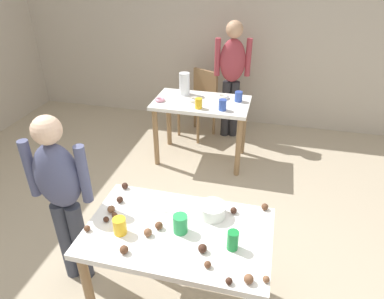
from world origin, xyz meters
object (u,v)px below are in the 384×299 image
at_px(dining_table_far, 201,111).
at_px(person_adult_far, 232,71).
at_px(person_girl_near, 61,192).
at_px(pitcher_far, 184,84).
at_px(soda_can, 233,240).
at_px(chair_far_table, 200,99).
at_px(mixing_bowl, 212,210).
at_px(dining_table_near, 178,243).

distance_m(dining_table_far, person_adult_far, 0.79).
xyz_separation_m(person_girl_near, pitcher_far, (0.30, 2.09, 0.06)).
height_order(person_adult_far, soda_can, person_adult_far).
height_order(dining_table_far, pitcher_far, pitcher_far).
bearing_deg(chair_far_table, mixing_bowl, -75.62).
height_order(dining_table_far, person_adult_far, person_adult_far).
bearing_deg(pitcher_far, person_adult_far, 48.24).
height_order(dining_table_near, person_girl_near, person_girl_near).
distance_m(dining_table_far, soda_can, 2.20).
xyz_separation_m(chair_far_table, person_adult_far, (0.40, 0.04, 0.41)).
bearing_deg(pitcher_far, mixing_bowl, -70.20).
distance_m(dining_table_near, dining_table_far, 2.05).
xyz_separation_m(person_adult_far, mixing_bowl, (0.25, -2.54, -0.11)).
height_order(chair_far_table, mixing_bowl, chair_far_table).
relative_size(dining_table_far, soda_can, 8.78).
relative_size(person_adult_far, mixing_bowl, 8.68).
height_order(mixing_bowl, pitcher_far, pitcher_far).
xyz_separation_m(person_girl_near, soda_can, (1.19, -0.16, -0.00)).
height_order(dining_table_far, chair_far_table, chair_far_table).
distance_m(mixing_bowl, pitcher_far, 2.14).
height_order(soda_can, pitcher_far, pitcher_far).
bearing_deg(person_girl_near, soda_can, -7.81).
bearing_deg(pitcher_far, dining_table_near, -76.03).
relative_size(dining_table_far, person_girl_near, 0.78).
bearing_deg(dining_table_near, pitcher_far, 103.97).
bearing_deg(person_adult_far, chair_far_table, -174.81).
distance_m(person_girl_near, person_adult_far, 2.74).
relative_size(dining_table_far, mixing_bowl, 6.15).
distance_m(chair_far_table, pitcher_far, 0.63).
bearing_deg(chair_far_table, soda_can, -73.68).
distance_m(chair_far_table, person_adult_far, 0.57).
bearing_deg(dining_table_near, soda_can, -10.87).
height_order(dining_table_far, soda_can, soda_can).
xyz_separation_m(person_girl_near, mixing_bowl, (1.03, 0.08, -0.02)).
relative_size(person_adult_far, pitcher_far, 5.89).
bearing_deg(dining_table_far, pitcher_far, 145.92).
relative_size(chair_far_table, person_adult_far, 0.58).
xyz_separation_m(mixing_bowl, soda_can, (0.16, -0.25, 0.02)).
height_order(dining_table_near, dining_table_far, same).
distance_m(dining_table_far, chair_far_table, 0.69).
bearing_deg(chair_far_table, dining_table_near, -80.20).
bearing_deg(soda_can, mixing_bowl, 123.48).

